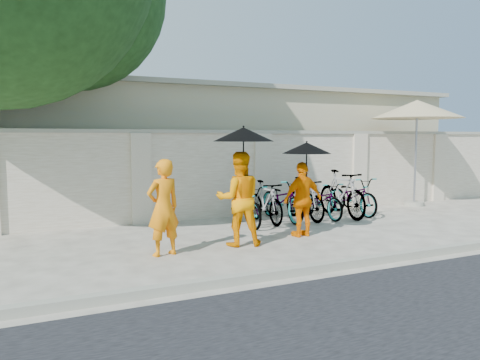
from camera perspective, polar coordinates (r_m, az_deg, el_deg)
name	(u,v)px	position (r m, az deg, el deg)	size (l,w,h in m)	color
ground	(242,249)	(8.09, 0.29, -8.41)	(80.00, 80.00, 0.00)	beige
kerb	(295,271)	(6.64, 6.75, -10.98)	(40.00, 0.16, 0.12)	gray
compound_wall	(222,175)	(11.23, -2.15, 0.59)	(20.00, 0.30, 2.00)	white
building_behind	(205,147)	(15.10, -4.33, 4.05)	(14.00, 6.00, 3.20)	#B6B095
monk_left	(163,208)	(7.63, -9.33, -3.33)	(0.57, 0.37, 1.57)	orange
monk_center	(239,199)	(8.22, -0.14, -2.31)	(0.81, 0.63, 1.66)	#FF9100
parasol_center	(243,134)	(8.10, 0.43, 5.58)	(1.06, 1.06, 1.14)	black
monk_right	(303,199)	(9.07, 7.67, -2.35)	(0.84, 0.35, 1.44)	#FF7C00
parasol_right	(307,148)	(8.93, 8.13, 3.88)	(0.92, 0.92, 1.00)	black
patio_umbrella	(417,110)	(13.87, 20.77, 7.94)	(2.89, 2.89, 2.93)	gray
bike_0	(246,205)	(10.15, 0.75, -3.07)	(0.59, 1.69, 0.89)	#9E9DA6
bike_1	(266,202)	(10.42, 3.14, -2.70)	(0.44, 1.57, 0.95)	#9E9DA6
bike_2	(282,200)	(10.76, 5.20, -2.41)	(0.64, 1.83, 0.96)	#9E9DA6
bike_3	(304,199)	(10.91, 7.86, -2.29)	(0.46, 1.63, 0.98)	#9E9DA6
bike_4	(322,200)	(11.22, 9.91, -2.43)	(0.57, 1.63, 0.85)	#9E9DA6
bike_5	(342,194)	(11.42, 12.29, -1.65)	(0.53, 1.87, 1.13)	#9E9DA6
bike_6	(353,196)	(11.91, 13.60, -1.87)	(0.62, 1.78, 0.93)	#9E9DA6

